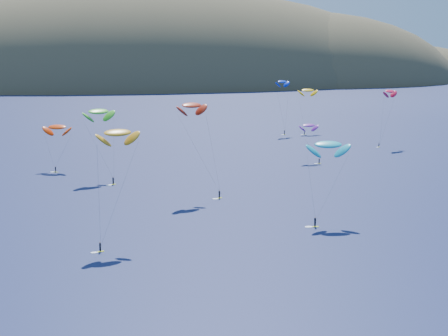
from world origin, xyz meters
The scene contains 10 objects.
island centered at (39.40, 562.36, -10.74)m, with size 730.00×300.00×210.00m.
kitesurfer_1 centered at (-46.18, 133.94, 13.12)m, with size 10.04×10.32×15.68m.
kitesurfer_2 centered at (-30.92, 58.95, 21.41)m, with size 9.87×12.59×23.88m.
kitesurfer_3 centered at (-33.58, 118.51, 19.29)m, with size 10.81×16.28×22.07m.
kitesurfer_4 centered at (45.81, 193.92, 22.22)m, with size 8.62×9.44×24.48m.
kitesurfer_5 centered at (15.34, 63.33, 16.72)m, with size 10.90×9.71×19.42m.
kitesurfer_6 centered at (34.95, 129.85, 11.85)m, with size 6.91×8.05×13.76m.
kitesurfer_8 centered at (75.70, 153.37, 20.72)m, with size 10.14×7.61×22.97m.
kitesurfer_9 centered at (-10.47, 92.52, 23.14)m, with size 11.45×11.25×25.67m.
kitesurfer_11 centered at (58.14, 195.81, 18.25)m, with size 9.15×11.08×20.71m.
Camera 1 is at (-36.27, -65.18, 39.11)m, focal length 50.00 mm.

